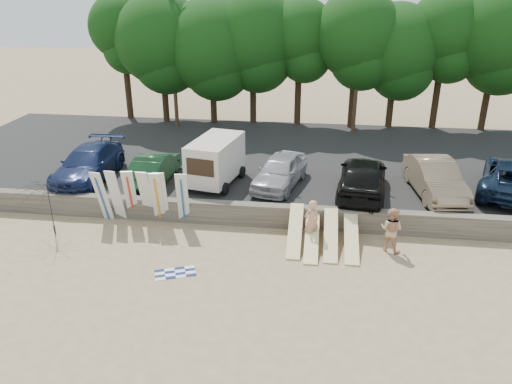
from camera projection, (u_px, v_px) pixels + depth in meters
The scene contains 29 objects.
ground at pixel (318, 264), 19.06m from camera, with size 120.00×120.00×0.00m, color tan.
seawall at pixel (320, 218), 21.60m from camera, with size 44.00×0.50×1.00m, color #6B6356.
parking_lot at pixel (321, 163), 28.49m from camera, with size 44.00×14.50×0.70m, color #282828.
treeline at pixel (322, 38), 32.40m from camera, with size 32.81×6.83×9.40m.
utility_poles at pixel (359, 59), 31.26m from camera, with size 25.80×0.26×9.00m.
box_trailer at pixel (216, 159), 24.23m from camera, with size 2.57×3.85×2.28m.
car_0 at pixel (88, 164), 24.96m from camera, with size 2.26×5.56×1.61m, color #141F46.
car_1 at pixel (155, 167), 24.79m from camera, with size 1.51×4.33×1.43m, color #13361B.
car_2 at pixel (280, 171), 24.16m from camera, with size 1.81×4.50×1.53m, color #A7A6AB.
car_3 at pixel (362, 176), 23.14m from camera, with size 2.14×5.32×1.81m, color black.
car_4 at pixel (435, 178), 23.16m from camera, with size 1.74×4.99×1.64m, color #826D53.
car_5 at pixel (512, 177), 23.36m from camera, with size 2.64×5.72×1.59m, color black.
surfboard_upright_0 at pixel (102, 196), 21.88m from camera, with size 0.50×0.06×2.60m, color silver.
surfboard_upright_1 at pixel (116, 196), 21.91m from camera, with size 0.50×0.06×2.60m, color silver.
surfboard_upright_2 at pixel (131, 195), 21.96m from camera, with size 0.50×0.06×2.60m, color silver.
surfboard_upright_3 at pixel (146, 196), 21.87m from camera, with size 0.50×0.06×2.60m, color silver.
surfboard_upright_4 at pixel (157, 198), 21.72m from camera, with size 0.50×0.06×2.60m, color silver.
surfboard_upright_5 at pixel (161, 197), 21.75m from camera, with size 0.50×0.06×2.60m, color silver.
surfboard_upright_6 at pixel (183, 199), 21.60m from camera, with size 0.50×0.06×2.60m, color silver.
surfboard_low_0 at pixel (295, 230), 20.37m from camera, with size 0.56×3.00×0.07m, color #F6DE9B.
surfboard_low_1 at pixel (312, 238), 20.14m from camera, with size 0.56×3.00×0.07m, color #F6DE9B.
surfboard_low_2 at pixel (331, 235), 20.15m from camera, with size 0.56×3.00×0.07m, color #F6DE9B.
surfboard_low_3 at pixel (351, 237), 20.06m from camera, with size 0.56×3.00×0.07m, color #F6DE9B.
beachgoer_a at pixel (311, 221), 20.32m from camera, with size 0.69×0.45×1.88m, color tan.
beachgoer_b at pixel (391, 230), 19.68m from camera, with size 0.90×0.70×1.86m, color tan.
cooler at pixel (311, 234), 21.02m from camera, with size 0.38×0.30×0.32m, color #258B34.
gear_bag at pixel (334, 237), 20.84m from camera, with size 0.30×0.25×0.22m, color orange.
beach_towel at pixel (175, 273), 18.49m from camera, with size 1.50×1.50×0.00m, color white.
beach_umbrella at pixel (49, 208), 20.86m from camera, with size 2.65×2.70×2.43m, color black.
Camera 1 is at (-0.22, -16.59, 10.06)m, focal length 35.00 mm.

